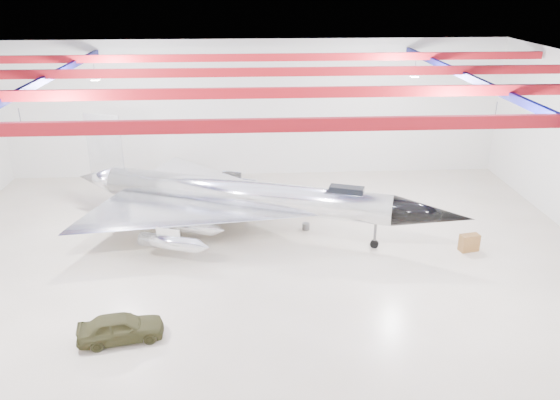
{
  "coord_description": "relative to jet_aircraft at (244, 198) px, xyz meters",
  "views": [
    {
      "loc": [
        -0.69,
        -28.54,
        15.48
      ],
      "look_at": [
        1.17,
        2.0,
        2.88
      ],
      "focal_mm": 35.0,
      "sensor_mm": 36.0,
      "label": 1
    }
  ],
  "objects": [
    {
      "name": "oil_barrel",
      "position": [
        -2.3,
        0.13,
        -2.15
      ],
      "size": [
        0.66,
        0.58,
        0.39
      ],
      "primitive_type": "cube",
      "rotation": [
        0.0,
        0.0,
        -0.28
      ],
      "color": "olive",
      "rests_on": "floor"
    },
    {
      "name": "floor",
      "position": [
        1.06,
        -3.75,
        -2.34
      ],
      "size": [
        40.0,
        40.0,
        0.0
      ],
      "primitive_type": "plane",
      "color": "#BDAF96",
      "rests_on": "ground"
    },
    {
      "name": "toolbox_red",
      "position": [
        0.77,
        5.29,
        -2.17
      ],
      "size": [
        0.61,
        0.56,
        0.35
      ],
      "primitive_type": "cube",
      "rotation": [
        0.0,
        0.0,
        0.4
      ],
      "color": "maroon",
      "rests_on": "floor"
    },
    {
      "name": "crate_ply",
      "position": [
        -5.3,
        -0.04,
        -2.17
      ],
      "size": [
        0.5,
        0.4,
        0.35
      ],
      "primitive_type": "cube",
      "rotation": [
        0.0,
        0.0,
        -0.0
      ],
      "color": "olive",
      "rests_on": "floor"
    },
    {
      "name": "jet_aircraft",
      "position": [
        0.0,
        0.0,
        0.0
      ],
      "size": [
        25.24,
        19.06,
        7.14
      ],
      "rotation": [
        0.0,
        0.0,
        -0.34
      ],
      "color": "silver",
      "rests_on": "floor"
    },
    {
      "name": "ceiling",
      "position": [
        1.06,
        -3.75,
        8.66
      ],
      "size": [
        40.0,
        40.0,
        0.0
      ],
      "primitive_type": "plane",
      "rotation": [
        3.14,
        0.0,
        0.0
      ],
      "color": "#0A0F38",
      "rests_on": "wall_back"
    },
    {
      "name": "tool_chest",
      "position": [
        7.6,
        2.16,
        -2.13
      ],
      "size": [
        0.53,
        0.53,
        0.42
      ],
      "primitive_type": "cylinder",
      "rotation": [
        0.0,
        0.0,
        0.14
      ],
      "color": "maroon",
      "rests_on": "floor"
    },
    {
      "name": "engine_drum",
      "position": [
        4.05,
        0.05,
        -2.12
      ],
      "size": [
        0.63,
        0.63,
        0.43
      ],
      "primitive_type": "cylinder",
      "rotation": [
        0.0,
        0.0,
        -0.41
      ],
      "color": "#59595B",
      "rests_on": "floor"
    },
    {
      "name": "spares_box",
      "position": [
        4.93,
        4.09,
        -2.19
      ],
      "size": [
        0.35,
        0.35,
        0.31
      ],
      "primitive_type": "cylinder",
      "rotation": [
        0.0,
        0.0,
        0.03
      ],
      "color": "#59595B",
      "rests_on": "floor"
    },
    {
      "name": "jeep",
      "position": [
        -5.62,
        -11.14,
        -1.68
      ],
      "size": [
        4.07,
        2.22,
        1.31
      ],
      "primitive_type": "imported",
      "rotation": [
        0.0,
        0.0,
        1.75
      ],
      "color": "#3A391D",
      "rests_on": "floor"
    },
    {
      "name": "crate_small",
      "position": [
        -5.39,
        4.33,
        -2.22
      ],
      "size": [
        0.42,
        0.38,
        0.24
      ],
      "primitive_type": "cube",
      "rotation": [
        0.0,
        0.0,
        0.35
      ],
      "color": "#59595B",
      "rests_on": "floor"
    },
    {
      "name": "ceiling_structure",
      "position": [
        1.06,
        -3.75,
        7.98
      ],
      "size": [
        39.5,
        29.5,
        1.08
      ],
      "color": "maroon",
      "rests_on": "ceiling"
    },
    {
      "name": "wall_back",
      "position": [
        1.06,
        11.25,
        3.16
      ],
      "size": [
        40.0,
        0.0,
        40.0
      ],
      "primitive_type": "plane",
      "rotation": [
        1.57,
        0.0,
        0.0
      ],
      "color": "silver",
      "rests_on": "floor"
    },
    {
      "name": "desk",
      "position": [
        13.6,
        -3.52,
        -1.81
      ],
      "size": [
        1.25,
        0.79,
        1.06
      ],
      "primitive_type": "cube",
      "rotation": [
        0.0,
        0.0,
        0.2
      ],
      "color": "brown",
      "rests_on": "floor"
    },
    {
      "name": "parts_bin",
      "position": [
        4.46,
        2.54,
        -2.13
      ],
      "size": [
        0.65,
        0.55,
        0.41
      ],
      "primitive_type": "cube",
      "rotation": [
        0.0,
        0.0,
        -0.13
      ],
      "color": "olive",
      "rests_on": "floor"
    }
  ]
}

